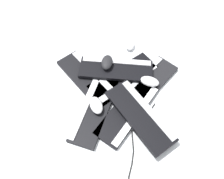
{
  "coord_description": "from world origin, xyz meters",
  "views": [
    {
      "loc": [
        -0.43,
        0.51,
        1.1
      ],
      "look_at": [
        -0.04,
        -0.03,
        0.03
      ],
      "focal_mm": 35.0,
      "sensor_mm": 36.0,
      "label": 1
    }
  ],
  "objects_px": {
    "keyboard_0": "(87,78)",
    "keyboard_1": "(94,109)",
    "keyboard_2": "(128,111)",
    "keyboard_6": "(116,69)",
    "keyboard_4": "(124,78)",
    "mouse_3": "(150,81)",
    "mouse_1": "(107,62)",
    "keyboard_5": "(140,115)",
    "keyboard_3": "(147,84)",
    "mouse_0": "(96,105)",
    "mouse_2": "(129,44)"
  },
  "relations": [
    {
      "from": "keyboard_6",
      "to": "mouse_3",
      "type": "relative_size",
      "value": 4.15
    },
    {
      "from": "keyboard_3",
      "to": "mouse_2",
      "type": "height_order",
      "value": "mouse_2"
    },
    {
      "from": "keyboard_3",
      "to": "mouse_3",
      "type": "distance_m",
      "value": 0.04
    },
    {
      "from": "keyboard_6",
      "to": "keyboard_0",
      "type": "bearing_deg",
      "value": 49.88
    },
    {
      "from": "keyboard_2",
      "to": "mouse_1",
      "type": "relative_size",
      "value": 4.01
    },
    {
      "from": "keyboard_1",
      "to": "mouse_3",
      "type": "xyz_separation_m",
      "value": [
        -0.17,
        -0.31,
        0.04
      ]
    },
    {
      "from": "keyboard_0",
      "to": "keyboard_4",
      "type": "height_order",
      "value": "same"
    },
    {
      "from": "keyboard_3",
      "to": "mouse_1",
      "type": "relative_size",
      "value": 4.13
    },
    {
      "from": "mouse_3",
      "to": "keyboard_5",
      "type": "bearing_deg",
      "value": 90.12
    },
    {
      "from": "keyboard_0",
      "to": "keyboard_3",
      "type": "relative_size",
      "value": 1.02
    },
    {
      "from": "keyboard_3",
      "to": "mouse_1",
      "type": "xyz_separation_m",
      "value": [
        0.26,
        0.05,
        0.07
      ]
    },
    {
      "from": "keyboard_5",
      "to": "mouse_3",
      "type": "xyz_separation_m",
      "value": [
        0.07,
        -0.21,
        0.01
      ]
    },
    {
      "from": "keyboard_2",
      "to": "mouse_1",
      "type": "height_order",
      "value": "mouse_1"
    },
    {
      "from": "keyboard_0",
      "to": "keyboard_2",
      "type": "bearing_deg",
      "value": 172.73
    },
    {
      "from": "keyboard_0",
      "to": "keyboard_4",
      "type": "relative_size",
      "value": 1.0
    },
    {
      "from": "keyboard_5",
      "to": "keyboard_6",
      "type": "distance_m",
      "value": 0.33
    },
    {
      "from": "keyboard_2",
      "to": "mouse_0",
      "type": "xyz_separation_m",
      "value": [
        0.15,
        0.09,
        0.04
      ]
    },
    {
      "from": "keyboard_1",
      "to": "mouse_1",
      "type": "relative_size",
      "value": 4.22
    },
    {
      "from": "keyboard_1",
      "to": "keyboard_0",
      "type": "bearing_deg",
      "value": -40.51
    },
    {
      "from": "keyboard_0",
      "to": "keyboard_3",
      "type": "distance_m",
      "value": 0.36
    },
    {
      "from": "keyboard_4",
      "to": "keyboard_6",
      "type": "xyz_separation_m",
      "value": [
        0.06,
        -0.01,
        0.03
      ]
    },
    {
      "from": "keyboard_2",
      "to": "mouse_0",
      "type": "height_order",
      "value": "mouse_0"
    },
    {
      "from": "mouse_0",
      "to": "mouse_2",
      "type": "distance_m",
      "value": 0.52
    },
    {
      "from": "mouse_3",
      "to": "keyboard_2",
      "type": "bearing_deg",
      "value": 71.13
    },
    {
      "from": "keyboard_6",
      "to": "mouse_0",
      "type": "xyz_separation_m",
      "value": [
        -0.05,
        0.27,
        0.01
      ]
    },
    {
      "from": "mouse_1",
      "to": "keyboard_5",
      "type": "bearing_deg",
      "value": -144.51
    },
    {
      "from": "mouse_0",
      "to": "mouse_3",
      "type": "bearing_deg",
      "value": -83.39
    },
    {
      "from": "mouse_0",
      "to": "keyboard_0",
      "type": "bearing_deg",
      "value": -3.0
    },
    {
      "from": "keyboard_1",
      "to": "keyboard_2",
      "type": "bearing_deg",
      "value": -148.18
    },
    {
      "from": "keyboard_3",
      "to": "keyboard_5",
      "type": "bearing_deg",
      "value": 110.27
    },
    {
      "from": "keyboard_0",
      "to": "keyboard_1",
      "type": "relative_size",
      "value": 1.0
    },
    {
      "from": "keyboard_1",
      "to": "mouse_0",
      "type": "xyz_separation_m",
      "value": [
        -0.01,
        -0.01,
        0.04
      ]
    },
    {
      "from": "keyboard_0",
      "to": "keyboard_6",
      "type": "relative_size",
      "value": 1.02
    },
    {
      "from": "keyboard_0",
      "to": "keyboard_1",
      "type": "xyz_separation_m",
      "value": [
        -0.16,
        0.14,
        0.0
      ]
    },
    {
      "from": "keyboard_5",
      "to": "mouse_2",
      "type": "xyz_separation_m",
      "value": [
        0.33,
        -0.42,
        -0.02
      ]
    },
    {
      "from": "keyboard_4",
      "to": "keyboard_6",
      "type": "height_order",
      "value": "keyboard_6"
    },
    {
      "from": "keyboard_2",
      "to": "keyboard_6",
      "type": "height_order",
      "value": "keyboard_6"
    },
    {
      "from": "keyboard_5",
      "to": "mouse_1",
      "type": "xyz_separation_m",
      "value": [
        0.34,
        -0.17,
        0.04
      ]
    },
    {
      "from": "keyboard_1",
      "to": "keyboard_5",
      "type": "xyz_separation_m",
      "value": [
        -0.23,
        -0.1,
        0.03
      ]
    },
    {
      "from": "keyboard_2",
      "to": "keyboard_3",
      "type": "bearing_deg",
      "value": -88.48
    },
    {
      "from": "keyboard_6",
      "to": "keyboard_2",
      "type": "bearing_deg",
      "value": 138.89
    },
    {
      "from": "mouse_3",
      "to": "mouse_1",
      "type": "bearing_deg",
      "value": -7.09
    },
    {
      "from": "keyboard_5",
      "to": "keyboard_6",
      "type": "relative_size",
      "value": 1.02
    },
    {
      "from": "keyboard_0",
      "to": "keyboard_5",
      "type": "height_order",
      "value": "keyboard_5"
    },
    {
      "from": "keyboard_4",
      "to": "mouse_3",
      "type": "xyz_separation_m",
      "value": [
        -0.15,
        -0.04,
        0.04
      ]
    },
    {
      "from": "keyboard_2",
      "to": "keyboard_4",
      "type": "bearing_deg",
      "value": -50.2
    },
    {
      "from": "keyboard_1",
      "to": "keyboard_2",
      "type": "height_order",
      "value": "same"
    },
    {
      "from": "keyboard_1",
      "to": "keyboard_3",
      "type": "relative_size",
      "value": 1.02
    },
    {
      "from": "keyboard_1",
      "to": "keyboard_4",
      "type": "bearing_deg",
      "value": -93.14
    },
    {
      "from": "keyboard_6",
      "to": "mouse_0",
      "type": "relative_size",
      "value": 4.15
    }
  ]
}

